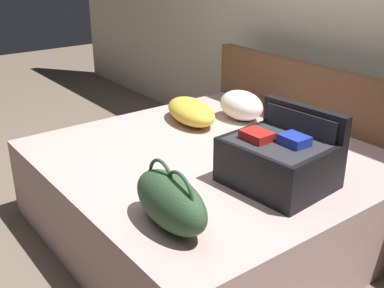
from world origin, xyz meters
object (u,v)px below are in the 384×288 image
Objects in this scene: duffel_bag at (170,201)px; pillow_center_head at (191,111)px; bed at (209,193)px; hard_case_large at (279,158)px; pillow_near_headboard at (241,105)px.

duffel_bag is 0.95× the size of pillow_center_head.
pillow_center_head reaches higher than bed.
pillow_center_head is (-0.50, 0.24, 0.34)m from bed.
pillow_center_head is (-1.01, 0.87, -0.05)m from duffel_bag.
duffel_bag is (0.50, -0.63, 0.38)m from bed.
bed is at bearing 128.45° from duffel_bag.
hard_case_large reaches higher than duffel_bag.
pillow_near_headboard reaches higher than bed.
duffel_bag reaches higher than pillow_near_headboard.
pillow_near_headboard is at bearing 143.82° from hard_case_large.
pillow_near_headboard is at bearing 65.35° from pillow_center_head.
bed is at bearing -58.16° from pillow_near_headboard.
bed is 3.89× the size of duffel_bag.
bed is 3.49× the size of hard_case_large.
bed is 3.70× the size of pillow_center_head.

